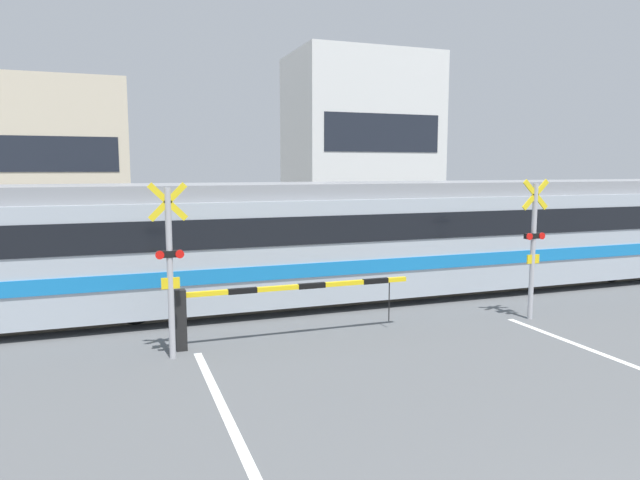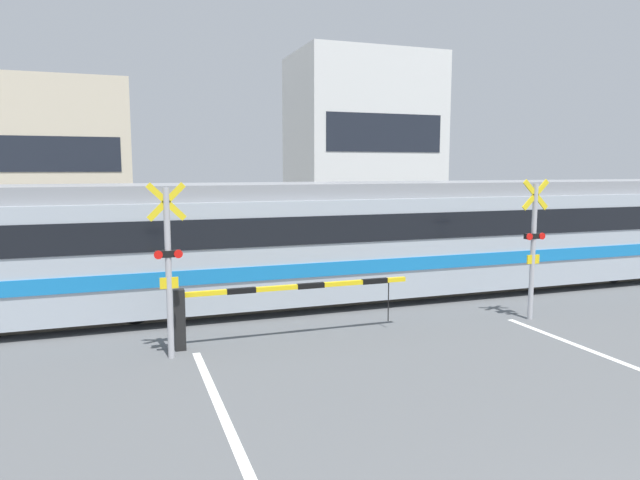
% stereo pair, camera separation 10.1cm
% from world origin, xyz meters
% --- Properties ---
extents(rail_track_near, '(50.00, 0.10, 0.08)m').
position_xyz_m(rail_track_near, '(0.00, 11.23, 0.04)').
color(rail_track_near, '#6B6051').
rests_on(rail_track_near, ground_plane).
extents(rail_track_far, '(50.00, 0.10, 0.08)m').
position_xyz_m(rail_track_far, '(0.00, 12.66, 0.04)').
color(rail_track_far, '#6B6051').
rests_on(rail_track_far, ground_plane).
extents(commuter_train, '(21.87, 2.88, 3.01)m').
position_xyz_m(commuter_train, '(2.31, 11.94, 1.62)').
color(commuter_train, '#ADB7C1').
rests_on(commuter_train, ground_plane).
extents(crossing_barrier_near, '(4.79, 0.20, 1.15)m').
position_xyz_m(crossing_barrier_near, '(-2.38, 9.04, 0.83)').
color(crossing_barrier_near, black).
rests_on(crossing_barrier_near, ground_plane).
extents(crossing_barrier_far, '(4.79, 0.20, 1.15)m').
position_xyz_m(crossing_barrier_far, '(2.38, 14.70, 0.83)').
color(crossing_barrier_far, black).
rests_on(crossing_barrier_far, ground_plane).
extents(crossing_signal_left, '(0.68, 0.15, 3.14)m').
position_xyz_m(crossing_signal_left, '(-3.93, 8.63, 1.73)').
color(crossing_signal_left, '#B2B2B7').
rests_on(crossing_signal_left, ground_plane).
extents(crossing_signal_right, '(0.68, 0.15, 3.14)m').
position_xyz_m(crossing_signal_right, '(3.93, 8.63, 1.73)').
color(crossing_signal_right, '#B2B2B7').
rests_on(crossing_signal_right, ground_plane).
extents(pedestrian, '(0.38, 0.23, 1.73)m').
position_xyz_m(pedestrian, '(0.53, 18.45, 1.00)').
color(pedestrian, brown).
rests_on(pedestrian, ground_plane).
extents(building_left_of_street, '(5.43, 5.46, 7.18)m').
position_xyz_m(building_left_of_street, '(-6.79, 26.71, 3.59)').
color(building_left_of_street, beige).
rests_on(building_left_of_street, ground_plane).
extents(building_right_of_street, '(7.32, 5.46, 9.27)m').
position_xyz_m(building_right_of_street, '(7.74, 26.71, 4.63)').
color(building_right_of_street, white).
rests_on(building_right_of_street, ground_plane).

